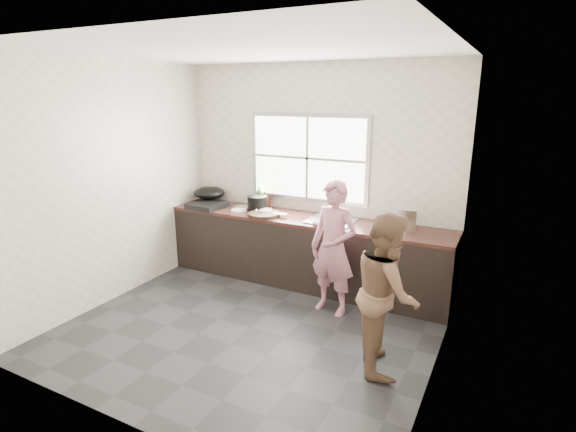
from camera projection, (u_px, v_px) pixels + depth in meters
The scene contains 30 objects.
floor at pixel (250, 328), 4.62m from camera, with size 3.60×3.20×0.01m, color #272729.
ceiling at pixel (244, 49), 3.91m from camera, with size 3.60×3.20×0.01m, color silver.
wall_back at pixel (316, 174), 5.64m from camera, with size 3.60×0.01×2.70m, color beige.
wall_left at pixel (112, 183), 5.06m from camera, with size 0.01×3.20×2.70m, color beige.
wall_right at pixel (445, 225), 3.47m from camera, with size 0.01×3.20×2.70m, color beige.
wall_front at pixel (114, 252), 2.89m from camera, with size 3.60×0.01×2.70m, color beige.
cabinet at pixel (304, 252), 5.62m from camera, with size 3.60×0.62×0.82m, color black.
countertop at pixel (305, 219), 5.51m from camera, with size 3.60×0.64×0.04m, color #371B16.
sink at pixel (331, 221), 5.34m from camera, with size 0.55×0.45×0.02m, color silver.
faucet at pixel (338, 205), 5.48m from camera, with size 0.02×0.02×0.30m, color silver.
window_frame at pixel (308, 158), 5.62m from camera, with size 1.60×0.05×1.10m, color #9EA0A5.
window_glazing at pixel (307, 158), 5.60m from camera, with size 1.50×0.01×1.00m, color white.
woman at pixel (333, 253), 4.81m from camera, with size 0.50×0.33×1.37m, color #C6778C.
person_side at pixel (387, 292), 3.82m from camera, with size 0.68×0.53×1.39m, color brown.
cutting_board at pixel (264, 214), 5.57m from camera, with size 0.39×0.39×0.04m, color black.
cleaver at pixel (280, 213), 5.53m from camera, with size 0.19×0.09×0.01m, color #A5A5AB.
bowl_mince at pixel (264, 212), 5.68m from camera, with size 0.21×0.21×0.05m, color white.
bowl_crabs at pixel (334, 224), 5.10m from camera, with size 0.22×0.22×0.07m, color silver.
bowl_held at pixel (319, 222), 5.19m from camera, with size 0.19×0.19×0.06m, color white.
black_pot at pixel (257, 203), 5.83m from camera, with size 0.26×0.26×0.19m, color black.
plate_food at pixel (239, 210), 5.82m from camera, with size 0.20×0.20×0.02m, color white.
bottle_green at pixel (260, 195), 6.00m from camera, with size 0.12×0.12×0.31m, color green.
bottle_brown_tall at pixel (265, 200), 5.98m from camera, with size 0.09×0.09×0.20m, color #482112.
bottle_brown_short at pixel (257, 200), 6.04m from camera, with size 0.13×0.13×0.17m, color #3E260F.
glass_jar at pixel (261, 206), 5.87m from camera, with size 0.08×0.08×0.11m, color white.
burner at pixel (208, 205), 5.97m from camera, with size 0.43×0.43×0.06m, color black.
wok at pixel (209, 193), 6.22m from camera, with size 0.43×0.43×0.16m, color black.
dish_rack at pixel (400, 219), 4.93m from camera, with size 0.37×0.26×0.28m, color silver.
pot_lid_left at pixel (202, 207), 5.97m from camera, with size 0.27×0.27×0.01m, color #B1B4B9.
pot_lid_right at pixel (242, 207), 5.98m from camera, with size 0.26×0.26×0.01m, color silver.
Camera 1 is at (2.25, -3.51, 2.34)m, focal length 28.00 mm.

